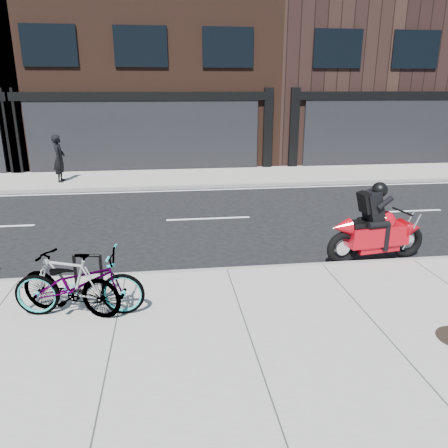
{
  "coord_description": "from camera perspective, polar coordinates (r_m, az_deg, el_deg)",
  "views": [
    {
      "loc": [
        -1.11,
        -10.0,
        3.65
      ],
      "look_at": [
        0.02,
        -1.38,
        0.9
      ],
      "focal_mm": 35.0,
      "sensor_mm": 36.0,
      "label": 1
    }
  ],
  "objects": [
    {
      "name": "ground",
      "position": [
        10.7,
        -1.05,
        -2.39
      ],
      "size": [
        120.0,
        120.0,
        0.0
      ],
      "primitive_type": "plane",
      "color": "black",
      "rests_on": "ground"
    },
    {
      "name": "sidewalk_near",
      "position": [
        6.25,
        4.34,
        -17.5
      ],
      "size": [
        60.0,
        6.0,
        0.13
      ],
      "primitive_type": "cube",
      "color": "gray",
      "rests_on": "ground"
    },
    {
      "name": "sidewalk_far",
      "position": [
        18.14,
        -3.81,
        6.12
      ],
      "size": [
        60.0,
        3.5,
        0.13
      ],
      "primitive_type": "cube",
      "color": "gray",
      "rests_on": "ground"
    },
    {
      "name": "building_center",
      "position": [
        24.78,
        -10.47,
        25.64
      ],
      "size": [
        12.0,
        10.0,
        14.5
      ],
      "primitive_type": "cube",
      "color": "black",
      "rests_on": "ground"
    },
    {
      "name": "building_mideast",
      "position": [
        27.02,
        18.27,
        22.26
      ],
      "size": [
        12.0,
        10.0,
        12.5
      ],
      "primitive_type": "cube",
      "color": "black",
      "rests_on": "ground"
    },
    {
      "name": "bike_rack",
      "position": [
        7.8,
        -17.29,
        -6.12
      ],
      "size": [
        0.5,
        0.12,
        0.84
      ],
      "rotation": [
        0.0,
        0.0,
        -0.13
      ],
      "color": "black",
      "rests_on": "sidewalk_near"
    },
    {
      "name": "bicycle_front",
      "position": [
        7.35,
        -18.38,
        -7.33
      ],
      "size": [
        2.12,
        0.91,
        1.08
      ],
      "primitive_type": "imported",
      "rotation": [
        0.0,
        0.0,
        1.48
      ],
      "color": "gray",
      "rests_on": "sidewalk_near"
    },
    {
      "name": "bicycle_rear",
      "position": [
        7.4,
        -19.5,
        -7.32
      ],
      "size": [
        1.83,
        1.15,
        1.07
      ],
      "primitive_type": "imported",
      "rotation": [
        0.0,
        0.0,
        4.32
      ],
      "color": "gray",
      "rests_on": "sidewalk_near"
    },
    {
      "name": "motorcycle",
      "position": [
        10.0,
        19.88,
        -0.6
      ],
      "size": [
        2.35,
        0.72,
        1.76
      ],
      "rotation": [
        0.0,
        0.0,
        0.15
      ],
      "color": "black",
      "rests_on": "ground"
    },
    {
      "name": "pedestrian",
      "position": [
        17.94,
        -20.71,
        8.01
      ],
      "size": [
        0.43,
        0.65,
        1.78
      ],
      "primitive_type": "imported",
      "rotation": [
        0.0,
        0.0,
        1.57
      ],
      "color": "black",
      "rests_on": "sidewalk_far"
    }
  ]
}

